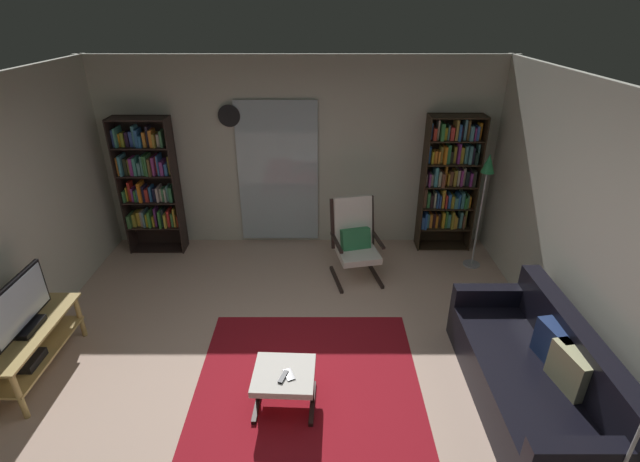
{
  "coord_description": "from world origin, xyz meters",
  "views": [
    {
      "loc": [
        0.29,
        -3.16,
        3.17
      ],
      "look_at": [
        0.3,
        1.19,
        0.99
      ],
      "focal_mm": 25.66,
      "sensor_mm": 36.0,
      "label": 1
    }
  ],
  "objects_px": {
    "leather_sofa": "(534,376)",
    "wall_clock": "(228,116)",
    "tv_remote": "(283,377)",
    "lounge_armchair": "(354,238)",
    "floor_lamp_by_shelf": "(485,182)",
    "ottoman": "(283,378)",
    "cell_phone": "(288,375)",
    "television": "(19,308)",
    "bookshelf_near_tv": "(148,183)",
    "bookshelf_near_sofa": "(448,180)",
    "tv_stand": "(30,346)"
  },
  "relations": [
    {
      "from": "lounge_armchair",
      "to": "ottoman",
      "type": "height_order",
      "value": "lounge_armchair"
    },
    {
      "from": "tv_stand",
      "to": "television",
      "type": "height_order",
      "value": "television"
    },
    {
      "from": "floor_lamp_by_shelf",
      "to": "bookshelf_near_tv",
      "type": "bearing_deg",
      "value": 173.77
    },
    {
      "from": "bookshelf_near_tv",
      "to": "tv_remote",
      "type": "distance_m",
      "value": 3.59
    },
    {
      "from": "television",
      "to": "cell_phone",
      "type": "distance_m",
      "value": 2.47
    },
    {
      "from": "ottoman",
      "to": "bookshelf_near_tv",
      "type": "bearing_deg",
      "value": 124.92
    },
    {
      "from": "bookshelf_near_sofa",
      "to": "leather_sofa",
      "type": "xyz_separation_m",
      "value": [
        0.09,
        -2.92,
        -0.71
      ]
    },
    {
      "from": "floor_lamp_by_shelf",
      "to": "television",
      "type": "bearing_deg",
      "value": -157.04
    },
    {
      "from": "lounge_armchair",
      "to": "tv_remote",
      "type": "distance_m",
      "value": 2.34
    },
    {
      "from": "lounge_armchair",
      "to": "ottoman",
      "type": "relative_size",
      "value": 1.89
    },
    {
      "from": "tv_stand",
      "to": "bookshelf_near_sofa",
      "type": "relative_size",
      "value": 0.62
    },
    {
      "from": "television",
      "to": "lounge_armchair",
      "type": "relative_size",
      "value": 0.79
    },
    {
      "from": "bookshelf_near_sofa",
      "to": "lounge_armchair",
      "type": "bearing_deg",
      "value": -149.1
    },
    {
      "from": "bookshelf_near_sofa",
      "to": "lounge_armchair",
      "type": "distance_m",
      "value": 1.6
    },
    {
      "from": "bookshelf_near_sofa",
      "to": "cell_phone",
      "type": "relative_size",
      "value": 13.5
    },
    {
      "from": "lounge_armchair",
      "to": "cell_phone",
      "type": "height_order",
      "value": "lounge_armchair"
    },
    {
      "from": "leather_sofa",
      "to": "cell_phone",
      "type": "distance_m",
      "value": 2.11
    },
    {
      "from": "bookshelf_near_tv",
      "to": "floor_lamp_by_shelf",
      "type": "height_order",
      "value": "bookshelf_near_tv"
    },
    {
      "from": "ottoman",
      "to": "cell_phone",
      "type": "height_order",
      "value": "cell_phone"
    },
    {
      "from": "television",
      "to": "cell_phone",
      "type": "relative_size",
      "value": 5.74
    },
    {
      "from": "lounge_armchair",
      "to": "floor_lamp_by_shelf",
      "type": "height_order",
      "value": "floor_lamp_by_shelf"
    },
    {
      "from": "tv_remote",
      "to": "cell_phone",
      "type": "xyz_separation_m",
      "value": [
        0.05,
        0.03,
        -0.0
      ]
    },
    {
      "from": "television",
      "to": "bookshelf_near_sofa",
      "type": "relative_size",
      "value": 0.43
    },
    {
      "from": "television",
      "to": "wall_clock",
      "type": "distance_m",
      "value": 3.25
    },
    {
      "from": "bookshelf_near_tv",
      "to": "leather_sofa",
      "type": "distance_m",
      "value": 5.08
    },
    {
      "from": "bookshelf_near_tv",
      "to": "lounge_armchair",
      "type": "xyz_separation_m",
      "value": [
        2.74,
        -0.71,
        -0.46
      ]
    },
    {
      "from": "bookshelf_near_tv",
      "to": "cell_phone",
      "type": "distance_m",
      "value": 3.6
    },
    {
      "from": "bookshelf_near_sofa",
      "to": "lounge_armchair",
      "type": "height_order",
      "value": "bookshelf_near_sofa"
    },
    {
      "from": "lounge_armchair",
      "to": "floor_lamp_by_shelf",
      "type": "distance_m",
      "value": 1.75
    },
    {
      "from": "bookshelf_near_tv",
      "to": "lounge_armchair",
      "type": "relative_size",
      "value": 1.84
    },
    {
      "from": "television",
      "to": "floor_lamp_by_shelf",
      "type": "height_order",
      "value": "floor_lamp_by_shelf"
    },
    {
      "from": "bookshelf_near_tv",
      "to": "ottoman",
      "type": "height_order",
      "value": "bookshelf_near_tv"
    },
    {
      "from": "ottoman",
      "to": "cell_phone",
      "type": "distance_m",
      "value": 0.09
    },
    {
      "from": "television",
      "to": "tv_remote",
      "type": "xyz_separation_m",
      "value": [
        2.36,
        -0.45,
        -0.37
      ]
    },
    {
      "from": "tv_stand",
      "to": "cell_phone",
      "type": "xyz_separation_m",
      "value": [
        2.4,
        -0.4,
        0.04
      ]
    },
    {
      "from": "leather_sofa",
      "to": "lounge_armchair",
      "type": "bearing_deg",
      "value": 123.43
    },
    {
      "from": "ottoman",
      "to": "leather_sofa",
      "type": "bearing_deg",
      "value": 0.57
    },
    {
      "from": "bookshelf_near_sofa",
      "to": "leather_sofa",
      "type": "relative_size",
      "value": 0.96
    },
    {
      "from": "bookshelf_near_sofa",
      "to": "floor_lamp_by_shelf",
      "type": "distance_m",
      "value": 0.65
    },
    {
      "from": "leather_sofa",
      "to": "wall_clock",
      "type": "height_order",
      "value": "wall_clock"
    },
    {
      "from": "wall_clock",
      "to": "lounge_armchair",
      "type": "bearing_deg",
      "value": -29.37
    },
    {
      "from": "tv_remote",
      "to": "lounge_armchair",
      "type": "bearing_deg",
      "value": 89.79
    },
    {
      "from": "lounge_armchair",
      "to": "wall_clock",
      "type": "height_order",
      "value": "wall_clock"
    },
    {
      "from": "cell_phone",
      "to": "wall_clock",
      "type": "bearing_deg",
      "value": 84.43
    },
    {
      "from": "bookshelf_near_tv",
      "to": "leather_sofa",
      "type": "height_order",
      "value": "bookshelf_near_tv"
    },
    {
      "from": "wall_clock",
      "to": "cell_phone",
      "type": "bearing_deg",
      "value": -73.39
    },
    {
      "from": "television",
      "to": "ottoman",
      "type": "xyz_separation_m",
      "value": [
        2.36,
        -0.39,
        -0.44
      ]
    },
    {
      "from": "tv_stand",
      "to": "ottoman",
      "type": "xyz_separation_m",
      "value": [
        2.36,
        -0.37,
        -0.03
      ]
    },
    {
      "from": "lounge_armchair",
      "to": "television",
      "type": "bearing_deg",
      "value": -150.42
    },
    {
      "from": "tv_remote",
      "to": "wall_clock",
      "type": "distance_m",
      "value": 3.57
    }
  ]
}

